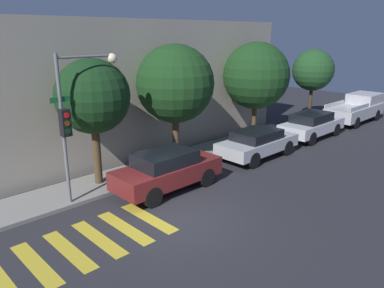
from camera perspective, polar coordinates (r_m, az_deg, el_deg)
ground_plane at (r=12.47m, az=-2.22°, el=-11.55°), size 60.00×60.00×0.00m
sidewalk at (r=15.61m, az=-12.81°, el=-5.67°), size 26.00×2.18×0.14m
building_row at (r=18.70m, az=-20.70°, el=7.44°), size 26.00×6.00×6.49m
crosswalk at (r=11.64m, az=-16.12°, el=-14.46°), size 5.12×2.60×0.00m
traffic_light_pole at (r=13.19m, az=-17.23°, el=5.30°), size 2.58×0.56×5.26m
sedan_near_corner at (r=14.38m, az=-3.82°, el=-3.95°), size 4.35×1.76×1.58m
sedan_middle at (r=18.42m, az=9.94°, el=0.22°), size 4.42×1.84×1.39m
sedan_far_end at (r=22.67m, az=17.77°, el=2.86°), size 4.53×1.82×1.48m
pickup_truck at (r=28.06m, az=23.84°, el=5.03°), size 5.32×1.94×1.81m
tree_near_corner at (r=14.55m, az=-14.90°, el=6.95°), size 2.82×2.82×5.01m
tree_midblock at (r=16.88m, az=-2.59°, el=9.11°), size 3.51×3.51×5.45m
tree_far_end at (r=21.27m, az=9.74°, el=10.21°), size 3.68×3.68×5.44m
tree_behind_truck at (r=26.53m, az=17.97°, el=10.65°), size 2.72×2.72×4.86m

